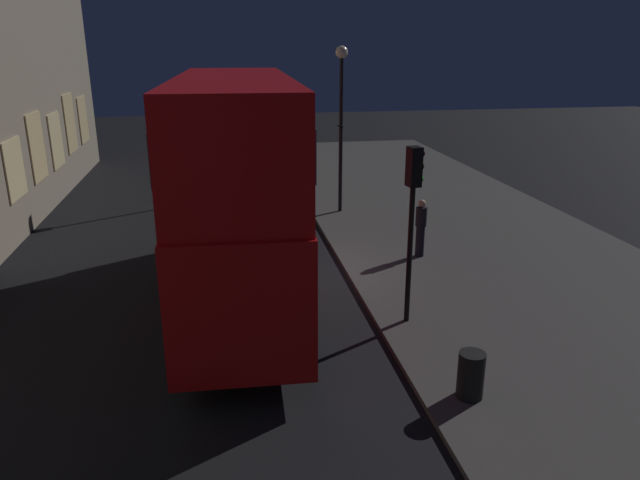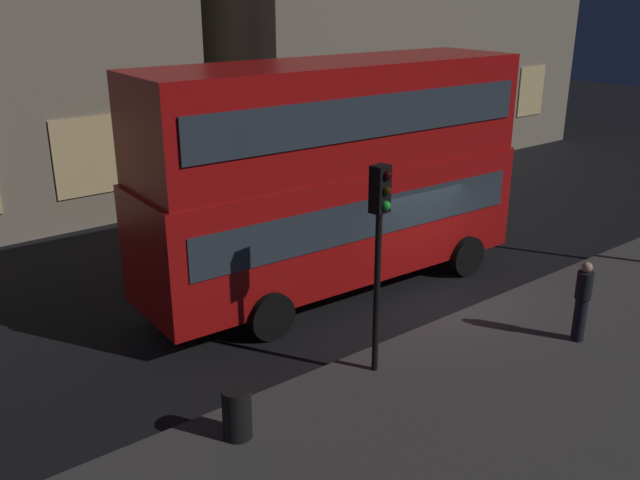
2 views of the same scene
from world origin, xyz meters
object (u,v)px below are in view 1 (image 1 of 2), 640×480
(double_decker_bus, at_px, (237,183))
(traffic_light_far_side, at_px, (157,135))
(litter_bin, at_px, (471,375))
(street_lamp, at_px, (341,102))
(traffic_light_near_kerb, at_px, (413,199))
(pedestrian, at_px, (421,227))

(double_decker_bus, height_order, traffic_light_far_side, double_decker_bus)
(litter_bin, bearing_deg, street_lamp, -1.00)
(traffic_light_far_side, height_order, litter_bin, traffic_light_far_side)
(traffic_light_near_kerb, distance_m, pedestrian, 4.88)
(double_decker_bus, distance_m, litter_bin, 6.89)
(traffic_light_near_kerb, height_order, traffic_light_far_side, traffic_light_near_kerb)
(street_lamp, height_order, pedestrian, street_lamp)
(double_decker_bus, relative_size, street_lamp, 1.64)
(traffic_light_near_kerb, bearing_deg, litter_bin, 174.87)
(traffic_light_far_side, relative_size, street_lamp, 0.67)
(double_decker_bus, bearing_deg, pedestrian, -66.18)
(double_decker_bus, distance_m, pedestrian, 6.13)
(double_decker_bus, bearing_deg, traffic_light_far_side, 17.94)
(street_lamp, bearing_deg, litter_bin, 179.00)
(litter_bin, bearing_deg, double_decker_bus, 36.61)
(double_decker_bus, bearing_deg, litter_bin, -141.20)
(traffic_light_near_kerb, relative_size, litter_bin, 4.58)
(double_decker_bus, distance_m, traffic_light_far_side, 9.80)
(double_decker_bus, xyz_separation_m, traffic_light_far_side, (9.43, 2.66, -0.15))
(traffic_light_near_kerb, xyz_separation_m, pedestrian, (4.12, -1.70, -1.98))
(double_decker_bus, relative_size, pedestrian, 5.67)
(traffic_light_far_side, distance_m, litter_bin, 16.13)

